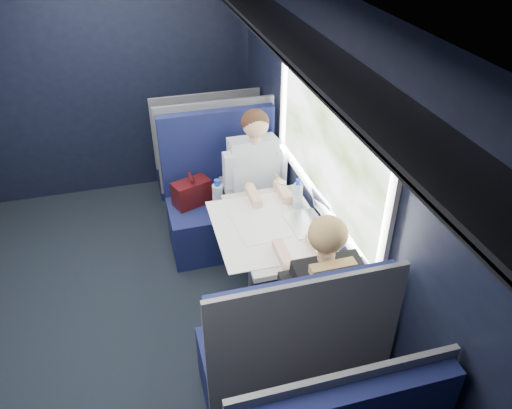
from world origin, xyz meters
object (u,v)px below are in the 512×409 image
object	(u,v)px
table	(274,235)
seat_row_front	(205,155)
cup	(282,186)
man	(257,179)
seat_bay_near	(223,202)
laptop	(314,216)
woman	(319,292)
bottle_small	(298,195)
seat_bay_far	(286,357)

from	to	relation	value
table	seat_row_front	size ratio (longest dim) A/B	0.86
seat_row_front	cup	distance (m)	1.46
table	man	size ratio (longest dim) A/B	0.76
table	seat_bay_near	bearing A→B (deg)	102.42
laptop	woman	bearing A→B (deg)	-108.20
table	cup	xyz separation A→B (m)	(0.20, 0.44, 0.12)
table	woman	world-z (taller)	woman
table	bottle_small	distance (m)	0.36
table	bottle_small	xyz separation A→B (m)	(0.24, 0.19, 0.18)
seat_row_front	cup	size ratio (longest dim) A/B	14.43
seat_bay_far	cup	bearing A→B (deg)	73.66
man	bottle_small	distance (m)	0.55
table	cup	distance (m)	0.50
laptop	cup	bearing A→B (deg)	99.57
seat_row_front	woman	xyz separation A→B (m)	(0.25, -2.50, 0.32)
seat_bay_far	laptop	xyz separation A→B (m)	(0.47, 0.83, 0.39)
man	laptop	bearing A→B (deg)	-73.73
table	seat_bay_near	distance (m)	0.93
seat_bay_near	seat_bay_far	size ratio (longest dim) A/B	1.00
laptop	seat_bay_far	bearing A→B (deg)	-119.42
man	laptop	world-z (taller)	man
laptop	bottle_small	size ratio (longest dim) A/B	1.43
seat_bay_near	woman	world-z (taller)	woman
seat_bay_near	bottle_small	xyz separation A→B (m)	(0.44, -0.68, 0.43)
seat_row_front	man	size ratio (longest dim) A/B	0.88
seat_bay_near	seat_row_front	xyz separation A→B (m)	(0.01, 0.92, -0.01)
seat_row_front	laptop	distance (m)	1.94
seat_bay_near	laptop	bearing A→B (deg)	-62.58
seat_bay_far	bottle_small	distance (m)	1.23
man	laptop	size ratio (longest dim) A/B	3.87
seat_row_front	laptop	bearing A→B (deg)	-75.77
seat_bay_far	man	bearing A→B (deg)	80.97
woman	seat_bay_far	bearing A→B (deg)	-146.18
man	cup	world-z (taller)	man
cup	laptop	bearing A→B (deg)	-80.43
seat_bay_near	seat_row_front	bearing A→B (deg)	89.38
man	woman	world-z (taller)	same
table	cup	world-z (taller)	cup
bottle_small	woman	bearing A→B (deg)	-101.15
seat_bay_near	man	xyz separation A→B (m)	(0.26, -0.18, 0.30)
man	seat_bay_far	bearing A→B (deg)	-99.03
seat_row_front	cup	xyz separation A→B (m)	(0.39, -1.36, 0.37)
bottle_small	cup	xyz separation A→B (m)	(-0.04, 0.25, -0.07)
laptop	cup	distance (m)	0.49
seat_row_front	bottle_small	distance (m)	1.72
table	laptop	world-z (taller)	laptop
seat_bay_near	bottle_small	size ratio (longest dim) A/B	5.27
table	seat_bay_near	size ratio (longest dim) A/B	0.79
table	seat_row_front	bearing A→B (deg)	95.80
seat_bay_far	table	bearing A→B (deg)	78.22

